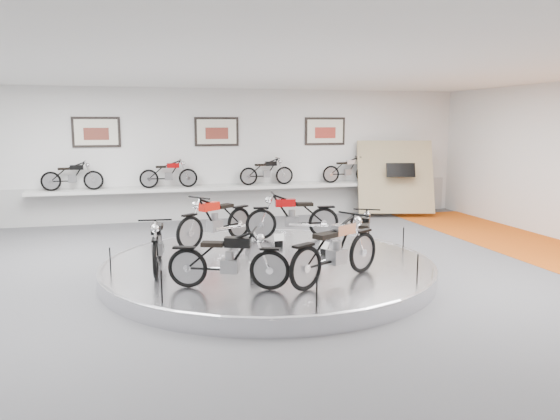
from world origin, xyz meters
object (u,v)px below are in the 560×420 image
object	(u,v)px
display_platform	(268,268)
bike_a	(293,216)
bike_f	(365,235)
bike_c	(157,242)
bike_d	(228,259)
shelf	(219,188)
bike_e	(336,249)
bike_b	(215,219)

from	to	relation	value
display_platform	bike_a	distance (m)	2.23
bike_f	bike_c	bearing A→B (deg)	114.70
bike_c	bike_d	size ratio (longest dim) A/B	1.00
shelf	bike_c	size ratio (longest dim) A/B	6.46
display_platform	bike_f	distance (m)	2.02
bike_f	bike_e	bearing A→B (deg)	169.10
display_platform	bike_b	size ratio (longest dim) A/B	3.38
bike_b	bike_d	xyz separation A→B (m)	(-0.27, -3.35, -0.06)
bike_c	bike_e	bearing A→B (deg)	65.61
bike_d	bike_f	xyz separation A→B (m)	(2.96, 1.35, -0.03)
bike_e	bike_a	bearing A→B (deg)	55.50
display_platform	shelf	bearing A→B (deg)	90.00
bike_a	bike_d	distance (m)	4.05
shelf	bike_e	xyz separation A→B (m)	(0.78, -8.05, -0.14)
display_platform	bike_a	world-z (taller)	bike_a
shelf	bike_d	bearing A→B (deg)	-97.49
bike_d	bike_f	distance (m)	3.25
bike_c	bike_d	world-z (taller)	bike_c
bike_d	display_platform	bearing A→B (deg)	77.38
bike_e	bike_f	xyz separation A→B (m)	(1.13, 1.38, -0.09)
shelf	bike_f	world-z (taller)	bike_f
display_platform	bike_d	distance (m)	2.03
bike_d	bike_e	distance (m)	1.83
bike_a	bike_b	world-z (taller)	bike_b
display_platform	shelf	size ratio (longest dim) A/B	0.58
bike_b	bike_e	xyz separation A→B (m)	(1.56, -3.38, 0.01)
shelf	bike_a	world-z (taller)	bike_a
bike_c	display_platform	bearing A→B (deg)	95.44
bike_e	shelf	bearing A→B (deg)	65.14
display_platform	bike_c	distance (m)	2.21
bike_b	bike_f	xyz separation A→B (m)	(2.69, -2.00, -0.09)
bike_a	bike_e	bearing A→B (deg)	92.17
bike_d	shelf	bearing A→B (deg)	103.06
bike_e	bike_c	bearing A→B (deg)	120.05
bike_f	bike_d	bearing A→B (deg)	142.78
display_platform	bike_d	bearing A→B (deg)	-123.17
bike_b	bike_d	world-z (taller)	bike_b
bike_b	bike_d	size ratio (longest dim) A/B	1.12
shelf	bike_d	world-z (taller)	bike_d
shelf	display_platform	bearing A→B (deg)	-90.00
bike_c	bike_b	bearing A→B (deg)	147.92
bike_d	bike_e	world-z (taller)	bike_e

